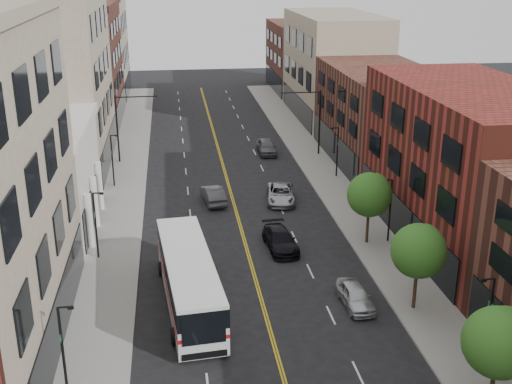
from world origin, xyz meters
name	(u,v)px	position (x,y,z in m)	size (l,w,h in m)	color
sidewalk_left	(122,204)	(-10.00, 35.00, 0.07)	(4.00, 110.00, 0.15)	gray
sidewalk_right	(339,194)	(10.00, 35.00, 0.07)	(4.00, 110.00, 0.15)	gray
bldg_l_white	(27,180)	(-17.00, 31.00, 4.00)	(10.00, 14.00, 8.00)	silver
bldg_l_far_a	(54,81)	(-17.00, 48.00, 9.00)	(10.00, 20.00, 18.00)	gray
bldg_l_far_b	(79,66)	(-17.00, 68.00, 7.50)	(10.00, 20.00, 15.00)	#552B22
bldg_l_far_c	(92,32)	(-17.00, 86.00, 10.00)	(10.00, 16.00, 20.00)	gray
bldg_r_mid	(469,166)	(17.00, 24.00, 6.00)	(10.00, 22.00, 12.00)	maroon
bldg_r_far_a	(381,116)	(17.00, 45.00, 5.00)	(10.00, 20.00, 10.00)	#552B22
bldg_r_far_b	(334,66)	(17.00, 66.00, 7.00)	(10.00, 22.00, 14.00)	gray
bldg_r_far_c	(304,57)	(17.00, 86.00, 5.50)	(10.00, 18.00, 11.00)	#552B22
tree_r_1	(500,340)	(9.39, 4.07, 4.13)	(3.40, 3.40, 5.59)	black
tree_r_2	(420,249)	(9.39, 14.07, 4.13)	(3.40, 3.40, 5.59)	black
tree_r_3	(370,193)	(9.39, 24.07, 4.13)	(3.40, 3.40, 5.59)	black
lamp_l_1	(63,347)	(-10.95, 8.00, 2.97)	(0.81, 0.55, 5.05)	black
lamp_l_2	(96,222)	(-10.95, 24.00, 2.97)	(0.81, 0.55, 5.05)	black
lamp_l_3	(113,158)	(-10.95, 40.00, 2.97)	(0.81, 0.55, 5.05)	black
lamp_r_1	(489,316)	(10.95, 8.00, 2.97)	(0.81, 0.55, 5.05)	black
lamp_r_2	(390,207)	(10.95, 24.00, 2.97)	(0.81, 0.55, 5.05)	black
lamp_r_3	(337,149)	(10.95, 40.00, 2.97)	(0.81, 0.55, 5.05)	black
signal_mast_left	(124,121)	(-10.27, 48.00, 4.65)	(4.49, 0.18, 7.20)	black
signal_mast_right	(313,115)	(10.27, 48.00, 4.65)	(4.49, 0.18, 7.20)	black
city_bus	(189,277)	(-4.61, 16.54, 1.95)	(4.03, 13.27, 3.36)	silver
car_parked_far	(355,296)	(5.80, 14.95, 0.70)	(1.65, 4.11, 1.40)	silver
car_lane_behind	(213,195)	(-1.80, 34.52, 0.76)	(1.62, 4.64, 1.53)	#424246
car_lane_a	(280,240)	(2.53, 24.00, 0.74)	(2.06, 5.08, 1.47)	black
car_lane_b	(281,194)	(4.28, 34.00, 0.74)	(2.44, 5.29, 1.47)	#A5A7AD
car_lane_c	(266,147)	(5.27, 49.35, 0.81)	(1.92, 4.77, 1.62)	#54555A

